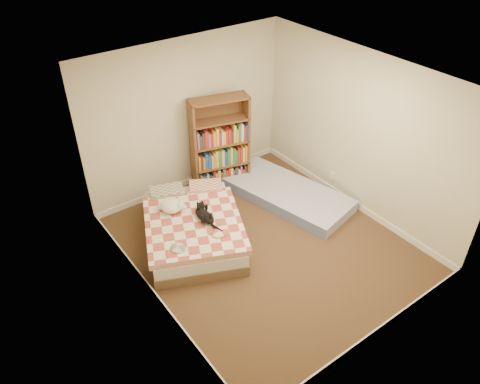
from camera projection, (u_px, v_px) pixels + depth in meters
room at (267, 176)px, 6.06m from camera, size 3.51×4.01×2.51m
bed at (192, 227)px, 6.74m from camera, size 1.88×2.16×0.48m
bookshelf at (219, 154)px, 7.73m from camera, size 1.02×0.55×1.57m
floor_mattress at (287, 194)px, 7.62m from camera, size 1.39×2.26×0.19m
black_cat at (204, 215)px, 6.51m from camera, size 0.30×0.67×0.15m
white_dog at (172, 205)px, 6.66m from camera, size 0.36×0.38×0.17m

